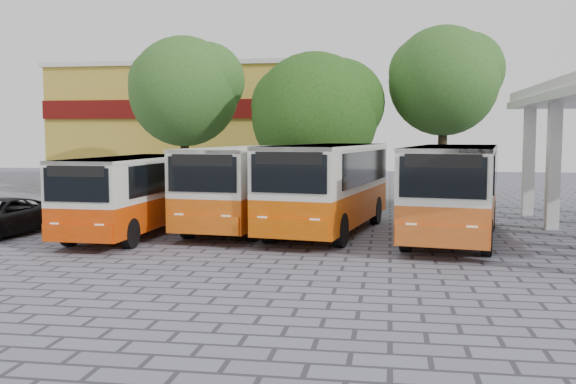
% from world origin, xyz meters
% --- Properties ---
extents(ground, '(90.00, 90.00, 0.00)m').
position_xyz_m(ground, '(0.00, 0.00, 0.00)').
color(ground, slate).
rests_on(ground, ground).
extents(shophouse_block, '(20.40, 10.40, 8.30)m').
position_xyz_m(shophouse_block, '(-11.00, 25.99, 4.16)').
color(shophouse_block, gold).
rests_on(shophouse_block, ground).
extents(bus_far_left, '(2.57, 7.71, 2.75)m').
position_xyz_m(bus_far_left, '(-7.06, 2.27, 1.59)').
color(bus_far_left, '#CD3500').
rests_on(bus_far_left, ground).
extents(bus_centre_left, '(3.45, 8.72, 3.06)m').
position_xyz_m(bus_centre_left, '(-3.49, 4.50, 1.77)').
color(bus_centre_left, '#CD5209').
rests_on(bus_centre_left, ground).
extents(bus_centre_right, '(4.14, 9.16, 3.17)m').
position_xyz_m(bus_centre_right, '(-0.36, 3.99, 1.83)').
color(bus_centre_right, '#D14D00').
rests_on(bus_centre_right, ground).
extents(bus_far_right, '(4.06, 9.08, 3.15)m').
position_xyz_m(bus_far_right, '(3.97, 3.20, 1.82)').
color(bus_far_right, '#C35215').
rests_on(bus_far_right, ground).
extents(tree_left, '(6.17, 5.88, 8.79)m').
position_xyz_m(tree_left, '(-9.05, 14.47, 6.04)').
color(tree_left, black).
rests_on(tree_left, ground).
extents(tree_middle, '(6.61, 6.30, 7.65)m').
position_xyz_m(tree_middle, '(-1.82, 13.07, 4.71)').
color(tree_middle, '#3B2715').
rests_on(tree_middle, ground).
extents(tree_right, '(5.78, 5.51, 8.99)m').
position_xyz_m(tree_right, '(4.53, 14.49, 6.41)').
color(tree_right, '#322818').
rests_on(tree_right, ground).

